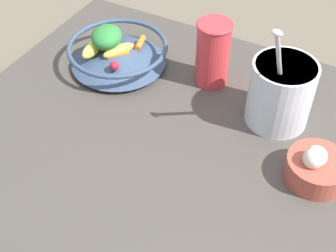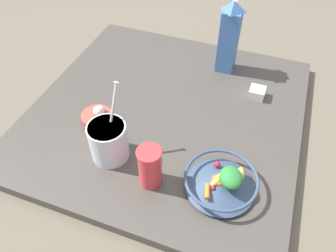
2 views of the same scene
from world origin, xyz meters
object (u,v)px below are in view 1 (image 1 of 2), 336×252
object	(u,v)px
fruit_bowl	(117,52)
garlic_bowl	(316,167)
drinking_cup	(213,52)
yogurt_tub	(281,90)

from	to	relation	value
fruit_bowl	garlic_bowl	distance (m)	0.48
fruit_bowl	drinking_cup	xyz separation A→B (m)	(0.20, 0.05, 0.04)
yogurt_tub	drinking_cup	distance (m)	0.17
fruit_bowl	yogurt_tub	bearing A→B (deg)	-0.26
fruit_bowl	garlic_bowl	xyz separation A→B (m)	(0.47, -0.11, -0.01)
drinking_cup	garlic_bowl	xyz separation A→B (m)	(0.27, -0.16, -0.05)
yogurt_tub	garlic_bowl	world-z (taller)	yogurt_tub
fruit_bowl	garlic_bowl	bearing A→B (deg)	-13.47
drinking_cup	garlic_bowl	bearing A→B (deg)	-31.10
garlic_bowl	drinking_cup	bearing A→B (deg)	148.90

